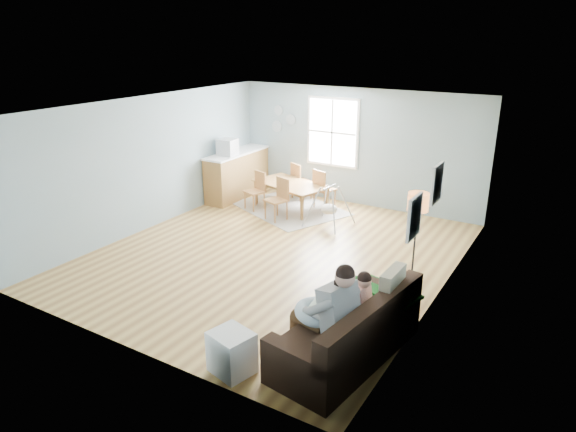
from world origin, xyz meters
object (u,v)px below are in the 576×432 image
Objects in this scene: chair_nw at (299,179)px; chair_se at (279,196)px; sofa at (351,336)px; father at (328,310)px; dining_table at (290,196)px; chair_sw at (257,188)px; chair_ne at (322,187)px; monitor at (227,147)px; floor_lamp at (418,210)px; baby_swing at (329,208)px; storage_cube at (231,352)px; toddler at (356,296)px; counter at (237,174)px.

chair_se is at bearing -77.17° from chair_nw.
sofa is 5.17m from chair_se.
dining_table is (-3.44, 4.85, -0.46)m from father.
chair_sw is at bearing 135.59° from sofa.
chair_se is 1.20m from chair_ne.
chair_se is at bearing -113.78° from chair_ne.
father is 1.55× the size of chair_ne.
chair_se is 1.97m from monitor.
floor_lamp reaches higher than chair_sw.
storage_cube is at bearing -76.16° from baby_swing.
father reaches higher than chair_se.
father is at bearing -51.51° from chair_se.
father is 5.96m from dining_table.
baby_swing is (-2.35, 4.04, 0.07)m from sofa.
storage_cube is 6.83m from chair_nw.
toddler reaches higher than chair_sw.
toddler is at bearing -53.57° from chair_nw.
monitor is (-5.24, 2.08, 0.01)m from floor_lamp.
chair_sw is 1.09m from counter.
storage_cube is 6.79m from monitor.
father is 2.60m from floor_lamp.
counter is at bearing 166.86° from baby_swing.
sofa is at bearing 58.03° from father.
toddler is at bearing -92.61° from floor_lamp.
father reaches higher than baby_swing.
dining_table is (-3.62, 4.56, -0.01)m from sofa.
chair_nw is 2.10× the size of monitor.
chair_nw is 0.99× the size of baby_swing.
chair_nw is at bearing 34.27° from monitor.
counter is 2.95m from baby_swing.
monitor reaches higher than chair_se.
baby_swing is (1.11, 0.20, -0.14)m from chair_se.
father is at bearing -95.00° from floor_lamp.
floor_lamp is at bearing 70.44° from storage_cube.
storage_cube is 5.18m from baby_swing.
chair_sw is 2.03× the size of monitor.
counter is at bearing -169.31° from dining_table.
chair_sw is at bearing -149.67° from chair_ne.
baby_swing is (2.87, -0.67, -0.19)m from counter.
toddler is at bearing -41.01° from counter.
toddler is 2.10× the size of monitor.
toddler is at bearing -43.20° from chair_sw.
storage_cube is at bearing -72.49° from chair_ne.
counter reaches higher than storage_cube.
dining_table is 3.99× the size of monitor.
father reaches higher than dining_table.
floor_lamp is 3.13m from baby_swing.
storage_cube is 0.61× the size of chair_ne.
chair_ne is 1.10m from baby_swing.
sofa is at bearing -77.34° from toddler.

